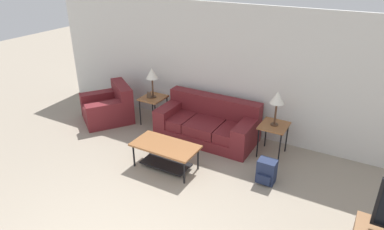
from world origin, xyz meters
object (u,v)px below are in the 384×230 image
Objects in this scene: couch at (208,125)px; side_table_left at (153,100)px; armchair at (109,108)px; coffee_table at (165,151)px; table_lamp_right at (277,99)px; table_lamp_left at (152,74)px; backpack at (266,172)px; side_table_right at (274,128)px.

side_table_left is (-1.33, 0.02, 0.26)m from couch.
couch is 3.20× the size of side_table_left.
armchair is 1.20× the size of coffee_table.
table_lamp_right is at bearing -0.00° from side_table_left.
table_lamp_left reaches higher than couch.
couch is 1.57m from table_lamp_right.
table_lamp_left is 3.12m from backpack.
coffee_table is 1.78× the size of table_lamp_right.
table_lamp_left is at bearing -45.00° from side_table_left.
couch is at bearing -0.75° from table_lamp_left.
table_lamp_right is at bearing 5.44° from armchair.
side_table_right is at bearing 0.75° from couch.
couch is 3.06× the size of table_lamp_right.
couch is 3.20× the size of side_table_right.
table_lamp_left is (-1.19, 1.34, 0.79)m from coffee_table.
side_table_left is at bearing 131.67° from coffee_table.
table_lamp_left is 1.00× the size of table_lamp_right.
armchair is 3.76m from table_lamp_right.
side_table_left is 0.96× the size of table_lamp_left.
side_table_right is at bearing 0.00° from side_table_left.
side_table_left is at bearing 180.00° from side_table_right.
table_lamp_right is at bearing 101.91° from backpack.
backpack is at bearing 15.37° from coffee_table.
table_lamp_right is at bearing 0.75° from couch.
couch is at bearing -0.75° from side_table_left.
table_lamp_left is at bearing 19.49° from armchair.
couch reaches higher than side_table_right.
couch is 2.34m from armchair.
side_table_left is 3.00m from backpack.
side_table_left is 2.67m from side_table_right.
table_lamp_left is at bearing 162.87° from backpack.
table_lamp_left and table_lamp_right have the same top height.
side_table_right is at bearing 0.00° from table_lamp_left.
backpack is (0.19, -0.88, -0.35)m from side_table_right.
table_lamp_right is (2.67, -0.00, 0.58)m from side_table_left.
side_table_left is at bearing 135.00° from table_lamp_left.
table_lamp_right is 1.58× the size of backpack.
couch is 1.33m from coffee_table.
couch is 4.83× the size of backpack.
armchair is 2.23× the size of side_table_left.
table_lamp_right is (3.65, 0.35, 0.85)m from armchair.
table_lamp_right is (-0.00, -0.00, 0.58)m from side_table_right.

